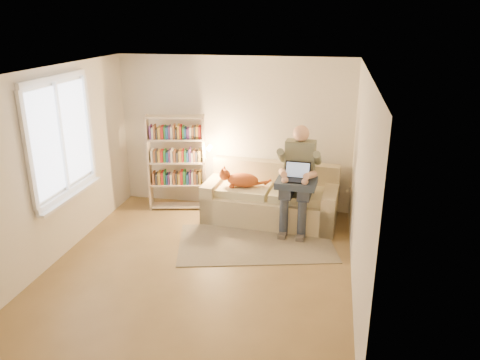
% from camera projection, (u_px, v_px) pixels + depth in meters
% --- Properties ---
extents(floor, '(4.50, 4.50, 0.00)m').
position_uv_depth(floor, '(200.00, 266.00, 6.33)').
color(floor, olive).
rests_on(floor, ground).
extents(ceiling, '(4.00, 4.50, 0.02)m').
position_uv_depth(ceiling, '(194.00, 71.00, 5.46)').
color(ceiling, white).
rests_on(ceiling, wall_back).
extents(wall_left, '(0.02, 4.50, 2.60)m').
position_uv_depth(wall_left, '(54.00, 166.00, 6.27)').
color(wall_left, silver).
rests_on(wall_left, floor).
extents(wall_right, '(0.02, 4.50, 2.60)m').
position_uv_depth(wall_right, '(360.00, 187.00, 5.53)').
color(wall_right, silver).
rests_on(wall_right, floor).
extents(wall_back, '(4.00, 0.02, 2.60)m').
position_uv_depth(wall_back, '(234.00, 134.00, 7.98)').
color(wall_back, silver).
rests_on(wall_back, floor).
extents(wall_front, '(4.00, 0.02, 2.60)m').
position_uv_depth(wall_front, '(120.00, 264.00, 3.82)').
color(wall_front, silver).
rests_on(wall_front, floor).
extents(window, '(0.12, 1.52, 1.69)m').
position_uv_depth(window, '(65.00, 157.00, 6.42)').
color(window, white).
rests_on(window, wall_left).
extents(sofa, '(2.19, 1.10, 0.91)m').
position_uv_depth(sofa, '(271.00, 201.00, 7.70)').
color(sofa, '#C8B88D').
rests_on(sofa, floor).
extents(person, '(0.51, 0.77, 1.63)m').
position_uv_depth(person, '(298.00, 173.00, 7.25)').
color(person, slate).
rests_on(person, sofa).
extents(cat, '(0.79, 0.31, 0.29)m').
position_uv_depth(cat, '(238.00, 179.00, 7.58)').
color(cat, orange).
rests_on(cat, sofa).
extents(blanket, '(0.64, 0.54, 0.10)m').
position_uv_depth(blanket, '(301.00, 183.00, 7.12)').
color(blanket, '#2A374A').
rests_on(blanket, person).
extents(laptop, '(0.41, 0.37, 0.32)m').
position_uv_depth(laptop, '(301.00, 176.00, 7.09)').
color(laptop, black).
rests_on(laptop, blanket).
extents(bookshelf, '(1.13, 0.45, 1.65)m').
position_uv_depth(bookshelf, '(177.00, 158.00, 7.96)').
color(bookshelf, '#C3AF93').
rests_on(bookshelf, floor).
extents(rug, '(2.53, 1.85, 0.01)m').
position_uv_depth(rug, '(256.00, 243.00, 6.98)').
color(rug, '#7F745C').
rests_on(rug, floor).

